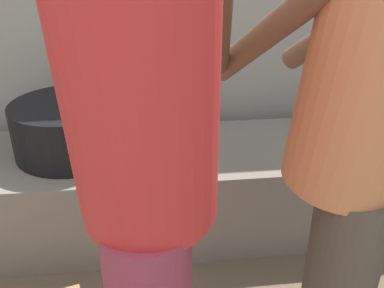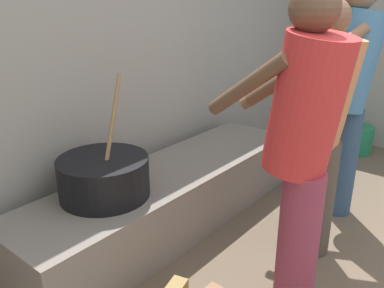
# 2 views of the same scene
# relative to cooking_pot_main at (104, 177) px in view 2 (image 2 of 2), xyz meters

# --- Properties ---
(block_enclosure_rear) EXTENTS (5.70, 0.20, 2.07)m
(block_enclosure_rear) POSITION_rel_cooking_pot_main_xyz_m (0.42, 0.47, 0.49)
(block_enclosure_rear) COLOR #9E998E
(block_enclosure_rear) RESTS_ON ground_plane
(hearth_ledge) EXTENTS (2.29, 0.60, 0.42)m
(hearth_ledge) POSITION_rel_cooking_pot_main_xyz_m (0.51, -0.05, -0.33)
(hearth_ledge) COLOR slate
(hearth_ledge) RESTS_ON ground_plane
(cooking_pot_main) EXTENTS (0.52, 0.52, 0.69)m
(cooking_pot_main) POSITION_rel_cooking_pot_main_xyz_m (0.00, 0.00, 0.00)
(cooking_pot_main) COLOR black
(cooking_pot_main) RESTS_ON hearth_ledge
(cook_in_orange_shirt) EXTENTS (0.53, 0.71, 1.52)m
(cook_in_orange_shirt) POSITION_rel_cooking_pot_main_xyz_m (0.85, -0.91, 0.32)
(cook_in_orange_shirt) COLOR #4C4238
(cook_in_orange_shirt) RESTS_ON ground_plane
(cook_in_red_shirt) EXTENTS (0.44, 0.71, 1.58)m
(cook_in_red_shirt) POSITION_rel_cooking_pot_main_xyz_m (0.32, -1.03, 0.36)
(cook_in_red_shirt) COLOR #8C3347
(cook_in_red_shirt) RESTS_ON ground_plane
(cook_in_blue_shirt) EXTENTS (0.72, 0.69, 1.65)m
(cook_in_blue_shirt) POSITION_rel_cooking_pot_main_xyz_m (1.42, -0.85, 0.41)
(cook_in_blue_shirt) COLOR navy
(cook_in_blue_shirt) RESTS_ON ground_plane
(bucket_green_plastic) EXTENTS (0.34, 0.34, 0.28)m
(bucket_green_plastic) POSITION_rel_cooking_pot_main_xyz_m (2.77, -0.57, -0.40)
(bucket_green_plastic) COLOR #1E7A4C
(bucket_green_plastic) RESTS_ON ground_plane
(bucket_blue_plastic) EXTENTS (0.33, 0.33, 0.25)m
(bucket_blue_plastic) POSITION_rel_cooking_pot_main_xyz_m (1.95, -0.60, -0.41)
(bucket_blue_plastic) COLOR #194C99
(bucket_blue_plastic) RESTS_ON ground_plane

